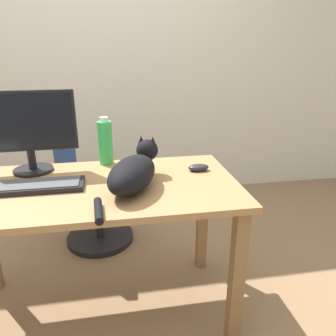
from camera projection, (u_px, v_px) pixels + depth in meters
name	position (u px, v px, depth m)	size (l,w,h in m)	color
ground_plane	(104.00, 310.00, 1.77)	(8.00, 8.00, 0.00)	#846647
back_wall	(95.00, 55.00, 2.76)	(6.00, 0.04, 2.60)	beige
desk	(95.00, 206.00, 1.56)	(1.37, 0.70, 0.74)	#9E7247
office_chair	(89.00, 190.00, 2.29)	(0.48, 0.48, 0.93)	black
monitor	(27.00, 129.00, 1.61)	(0.48, 0.20, 0.41)	black
keyboard	(35.00, 186.00, 1.48)	(0.44, 0.15, 0.03)	black
cat	(134.00, 171.00, 1.46)	(0.33, 0.56, 0.20)	black
computer_mouse	(199.00, 167.00, 1.69)	(0.11, 0.06, 0.04)	#232328
water_bottle	(105.00, 142.00, 1.77)	(0.08, 0.08, 0.26)	green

